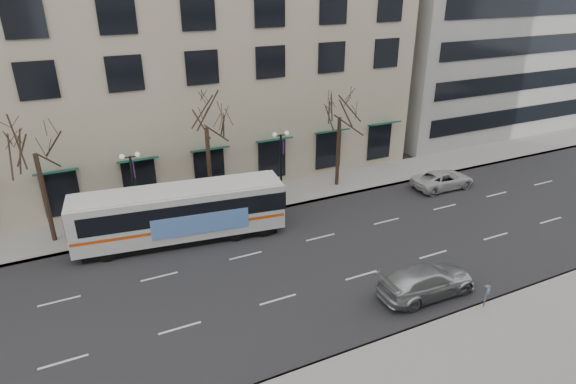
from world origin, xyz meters
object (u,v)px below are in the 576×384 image
white_pickup (443,179)px  pay_station (486,292)px  city_bus (181,212)px  lamp_post_right (281,163)px  tree_far_left (31,138)px  tree_far_mid (205,114)px  lamp_post_left (134,188)px  silver_car (427,281)px  tree_far_right (340,104)px

white_pickup → pay_station: white_pickup is taller
city_bus → lamp_post_right: bearing=24.6°
city_bus → white_pickup: size_ratio=2.60×
tree_far_left → tree_far_mid: bearing=0.0°
lamp_post_left → white_pickup: size_ratio=1.06×
lamp_post_right → white_pickup: (12.14, -3.17, -2.26)m
white_pickup → tree_far_mid: bearing=78.6°
silver_car → pay_station: size_ratio=4.42×
lamp_post_left → pay_station: bearing=-48.3°
lamp_post_left → white_pickup: (22.14, -3.17, -2.26)m
tree_far_mid → city_bus: tree_far_mid is taller
tree_far_right → white_pickup: bearing=-27.8°
pay_station → tree_far_right: bearing=82.7°
white_pickup → lamp_post_left: bearing=82.8°
city_bus → white_pickup: (19.90, -0.75, -1.18)m
tree_far_left → tree_far_right: size_ratio=1.03×
tree_far_mid → pay_station: bearing=-61.3°
tree_far_mid → tree_far_right: size_ratio=1.06×
tree_far_mid → pay_station: (8.80, -16.10, -5.88)m
tree_far_left → white_pickup: (27.15, -3.77, -6.02)m
tree_far_mid → lamp_post_left: bearing=-173.1°
lamp_post_left → lamp_post_right: size_ratio=1.00×
white_pickup → city_bus: bearing=88.8°
lamp_post_right → white_pickup: lamp_post_right is taller
tree_far_left → white_pickup: tree_far_left is taller
lamp_post_left → city_bus: lamp_post_left is taller
tree_far_left → lamp_post_right: 15.48m
lamp_post_right → city_bus: (-7.76, -2.42, -1.08)m
lamp_post_right → silver_car: size_ratio=0.98×
tree_far_mid → lamp_post_right: tree_far_mid is taller
tree_far_left → pay_station: 25.40m
tree_far_right → city_bus: size_ratio=0.63×
pay_station → lamp_post_right: bearing=100.7°
lamp_post_right → silver_car: 13.62m
tree_far_mid → silver_car: 16.75m
lamp_post_left → pay_station: size_ratio=4.32×
lamp_post_right → silver_car: lamp_post_right is taller
city_bus → pay_station: bearing=-41.2°
silver_car → pay_station: bearing=-141.2°
tree_far_right → city_bus: (-12.75, -3.02, -4.56)m
lamp_post_left → lamp_post_right: bearing=0.0°
lamp_post_left → white_pickup: 22.48m
city_bus → tree_far_mid: bearing=54.9°
pay_station → white_pickup: bearing=52.9°
tree_far_left → silver_car: size_ratio=1.57×
tree_far_left → silver_car: tree_far_left is taller
tree_far_left → tree_far_right: (20.00, 0.00, -0.28)m
tree_far_right → silver_car: 15.27m
tree_far_left → lamp_post_left: bearing=-6.8°
tree_far_mid → white_pickup: 18.63m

